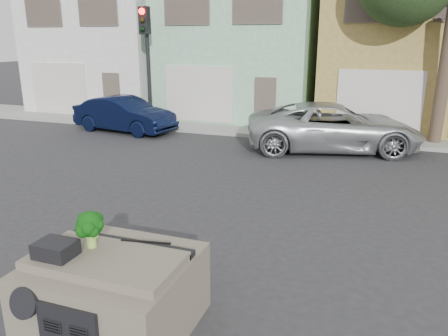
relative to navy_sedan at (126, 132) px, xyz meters
The scene contains 12 objects.
ground_plane 10.89m from the navy_sedan, 49.85° to the right, with size 120.00×120.00×0.00m, color #303033.
sidewalk 7.35m from the navy_sedan, 17.22° to the left, with size 40.00×3.00×0.15m, color gray.
townhouse_white 8.26m from the navy_sedan, 122.78° to the left, with size 7.20×8.20×7.55m, color white.
townhouse_mint 8.05m from the navy_sedan, 60.30° to the left, with size 7.20×8.20×7.55m, color #95CDA4.
townhouse_tan 13.19m from the navy_sedan, 29.26° to the left, with size 7.20×8.20×7.55m, color #AC9048.
navy_sedan is the anchor object (origin of this frame).
silver_pickup 8.60m from the navy_sedan, ahead, with size 2.74×5.95×1.65m, color #ADB1B4.
traffic_signal 2.86m from the navy_sedan, 66.05° to the left, with size 0.40×0.40×5.10m, color black.
car_dashboard 13.34m from the navy_sedan, 58.19° to the right, with size 2.00×1.80×1.12m, color #6E6555.
instrument_hump 13.39m from the navy_sedan, 61.11° to the right, with size 0.48×0.38×0.20m, color black.
wiper_arm 13.20m from the navy_sedan, 56.29° to the right, with size 0.70×0.03×0.02m, color black.
broccoli 13.20m from the navy_sedan, 59.33° to the right, with size 0.41×0.41×0.51m, color #093709.
Camera 1 is at (3.10, -7.28, 3.74)m, focal length 35.00 mm.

